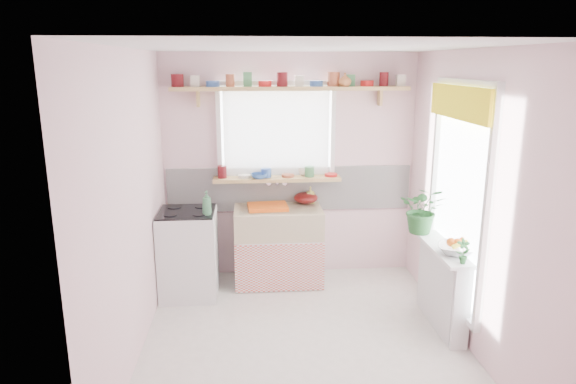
{
  "coord_description": "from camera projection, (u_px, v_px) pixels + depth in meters",
  "views": [
    {
      "loc": [
        -0.45,
        -4.04,
        2.38
      ],
      "look_at": [
        -0.1,
        0.55,
        1.22
      ],
      "focal_mm": 32.0,
      "sensor_mm": 36.0,
      "label": 1
    }
  ],
  "objects": [
    {
      "name": "cooker",
      "position": [
        189.0,
        253.0,
        5.34
      ],
      "size": [
        0.58,
        0.58,
        0.93
      ],
      "color": "white",
      "rests_on": "ground"
    },
    {
      "name": "fruit",
      "position": [
        458.0,
        242.0,
        4.43
      ],
      "size": [
        0.2,
        0.14,
        0.1
      ],
      "color": "#D75612",
      "rests_on": "fruit_bowl"
    },
    {
      "name": "soap_bottle_sink",
      "position": [
        310.0,
        195.0,
        5.75
      ],
      "size": [
        0.09,
        0.09,
        0.19
      ],
      "primitive_type": "imported",
      "rotation": [
        0.0,
        0.0,
        -0.02
      ],
      "color": "#D1D45E",
      "rests_on": "sink_unit"
    },
    {
      "name": "windowsill",
      "position": [
        277.0,
        179.0,
        5.66
      ],
      "size": [
        1.4,
        0.22,
        0.04
      ],
      "primitive_type": "cube",
      "color": "tan",
      "rests_on": "room"
    },
    {
      "name": "colander",
      "position": [
        306.0,
        198.0,
        5.76
      ],
      "size": [
        0.28,
        0.28,
        0.12
      ],
      "primitive_type": "ellipsoid",
      "rotation": [
        0.0,
        0.0,
        0.06
      ],
      "color": "#500E0D",
      "rests_on": "sink_unit"
    },
    {
      "name": "cooker_bottle",
      "position": [
        207.0,
        203.0,
        5.07
      ],
      "size": [
        0.11,
        0.11,
        0.24
      ],
      "primitive_type": "imported",
      "rotation": [
        0.0,
        0.0,
        -0.21
      ],
      "color": "#3E7C51",
      "rests_on": "cooker"
    },
    {
      "name": "sill_bowl",
      "position": [
        259.0,
        176.0,
        5.58
      ],
      "size": [
        0.2,
        0.2,
        0.05
      ],
      "primitive_type": "imported",
      "rotation": [
        0.0,
        0.0,
        -0.16
      ],
      "color": "#3565AE",
      "rests_on": "windowsill"
    },
    {
      "name": "dish_tray",
      "position": [
        268.0,
        207.0,
        5.55
      ],
      "size": [
        0.44,
        0.35,
        0.04
      ],
      "primitive_type": "cube",
      "rotation": [
        0.0,
        0.0,
        0.07
      ],
      "color": "orange",
      "rests_on": "sink_unit"
    },
    {
      "name": "jade_plant",
      "position": [
        423.0,
        210.0,
        4.94
      ],
      "size": [
        0.53,
        0.5,
        0.47
      ],
      "primitive_type": "imported",
      "rotation": [
        0.0,
        0.0,
        -0.4
      ],
      "color": "#245A28",
      "rests_on": "radiator_ledge"
    },
    {
      "name": "fruit_bowl",
      "position": [
        457.0,
        249.0,
        4.44
      ],
      "size": [
        0.43,
        0.43,
        0.08
      ],
      "primitive_type": "imported",
      "rotation": [
        0.0,
        0.0,
        -0.43
      ],
      "color": "silver",
      "rests_on": "radiator_ledge"
    },
    {
      "name": "pine_shelf",
      "position": [
        291.0,
        88.0,
        5.42
      ],
      "size": [
        2.52,
        0.24,
        0.04
      ],
      "primitive_type": "cube",
      "color": "tan",
      "rests_on": "room"
    },
    {
      "name": "sill_cup",
      "position": [
        304.0,
        171.0,
        5.72
      ],
      "size": [
        0.14,
        0.14,
        0.09
      ],
      "primitive_type": "imported",
      "rotation": [
        0.0,
        0.0,
        0.23
      ],
      "color": "white",
      "rests_on": "windowsill"
    },
    {
      "name": "shelf_vase",
      "position": [
        345.0,
        80.0,
        5.38
      ],
      "size": [
        0.16,
        0.16,
        0.14
      ],
      "primitive_type": "imported",
      "rotation": [
        0.0,
        0.0,
        -0.24
      ],
      "color": "#B26936",
      "rests_on": "pine_shelf"
    },
    {
      "name": "sink_unit",
      "position": [
        278.0,
        245.0,
        5.65
      ],
      "size": [
        0.95,
        0.65,
        1.11
      ],
      "color": "white",
      "rests_on": "ground"
    },
    {
      "name": "sill_crockery",
      "position": [
        273.0,
        172.0,
        5.64
      ],
      "size": [
        1.35,
        0.11,
        0.12
      ],
      "color": "#590F14",
      "rests_on": "windowsill"
    },
    {
      "name": "radiator_ledge",
      "position": [
        442.0,
        285.0,
        4.71
      ],
      "size": [
        0.22,
        0.95,
        0.78
      ],
      "color": "white",
      "rests_on": "ground"
    },
    {
      "name": "herb_pot",
      "position": [
        463.0,
        251.0,
        4.2
      ],
      "size": [
        0.11,
        0.08,
        0.21
      ],
      "primitive_type": "imported",
      "rotation": [
        0.0,
        0.0,
        -0.01
      ],
      "color": "#255E2A",
      "rests_on": "radiator_ledge"
    },
    {
      "name": "shelf_crockery",
      "position": [
        291.0,
        81.0,
        5.4
      ],
      "size": [
        2.47,
        0.11,
        0.12
      ],
      "color": "#590F14",
      "rests_on": "pine_shelf"
    },
    {
      "name": "room",
      "position": [
        362.0,
        168.0,
        5.06
      ],
      "size": [
        3.2,
        3.2,
        3.2
      ],
      "color": "white",
      "rests_on": "ground"
    }
  ]
}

